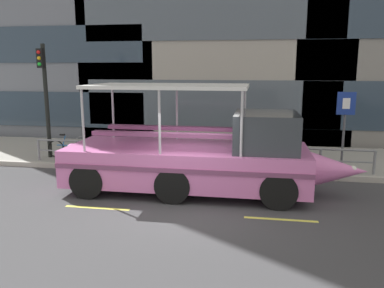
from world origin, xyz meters
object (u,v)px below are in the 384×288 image
object	(u,v)px
parking_sign	(345,118)
pedestrian_near_bow	(292,136)
traffic_light_pole	(45,90)
leaned_bicycle	(68,149)
duck_tour_boat	(203,157)

from	to	relation	value
parking_sign	pedestrian_near_bow	xyz separation A→B (m)	(-1.64, 0.59, -0.78)
traffic_light_pole	parking_sign	xyz separation A→B (m)	(11.06, -0.23, -0.82)
traffic_light_pole	leaned_bicycle	world-z (taller)	traffic_light_pole
traffic_light_pole	duck_tour_boat	xyz separation A→B (m)	(6.58, -2.72, -1.79)
traffic_light_pole	pedestrian_near_bow	bearing A→B (deg)	2.17
traffic_light_pole	pedestrian_near_bow	size ratio (longest dim) A/B	2.51
leaned_bicycle	parking_sign	bearing A→B (deg)	-1.24
parking_sign	pedestrian_near_bow	size ratio (longest dim) A/B	1.54
leaned_bicycle	duck_tour_boat	bearing A→B (deg)	-25.21
parking_sign	leaned_bicycle	world-z (taller)	parking_sign
traffic_light_pole	leaned_bicycle	size ratio (longest dim) A/B	2.53
duck_tour_boat	pedestrian_near_bow	size ratio (longest dim) A/B	5.06
duck_tour_boat	leaned_bicycle	bearing A→B (deg)	154.79
traffic_light_pole	leaned_bicycle	distance (m)	2.43
pedestrian_near_bow	duck_tour_boat	bearing A→B (deg)	-132.73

